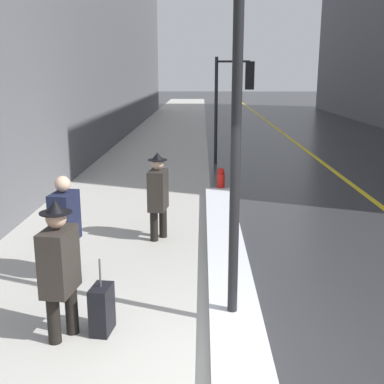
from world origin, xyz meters
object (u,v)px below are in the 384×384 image
Objects in this scene: pedestrian_in_fedora at (158,193)px; fire_hydrant at (221,181)px; lamp_post at (238,45)px; rolling_suitcase at (102,310)px; pedestrian_in_glasses at (59,265)px; traffic_light_near at (237,88)px; pedestrian_nearside at (65,223)px.

fire_hydrant is at bearing 167.14° from pedestrian_in_fedora.
fire_hydrant is at bearing 89.11° from lamp_post.
rolling_suitcase is 7.07m from fire_hydrant.
pedestrian_in_fedora is (0.81, 3.51, -0.02)m from pedestrian_in_glasses.
lamp_post is at bearing -90.89° from fire_hydrant.
traffic_light_near is 5.10× the size of fire_hydrant.
lamp_post is 4.14m from pedestrian_in_fedora.
lamp_post is 3.69m from pedestrian_nearside.
traffic_light_near is at bearing 173.59° from pedestrian_in_glasses.
rolling_suitcase is at bearing 115.25° from pedestrian_in_glasses.
lamp_post is 8.12× the size of fire_hydrant.
lamp_post is 7.27m from fire_hydrant.
pedestrian_in_fedora is 1.75× the size of rolling_suitcase.
pedestrian_in_glasses is 3.60m from pedestrian_in_fedora.
pedestrian_nearside is (-3.19, -9.54, -1.69)m from traffic_light_near.
pedestrian_in_fedora reaches higher than pedestrian_nearside.
pedestrian_nearside is at bearing -115.46° from fire_hydrant.
traffic_light_near is at bearing 173.23° from pedestrian_in_fedora.
pedestrian_nearside reaches higher than fire_hydrant.
pedestrian_in_glasses is at bearing -97.78° from traffic_light_near.
pedestrian_in_fedora is 2.37× the size of fire_hydrant.
pedestrian_nearside is at bearing 151.26° from lamp_post.
pedestrian_nearside is 1.88m from rolling_suitcase.
lamp_post is 3.43m from rolling_suitcase.
fire_hydrant is at bearing 161.98° from pedestrian_nearside.
traffic_light_near reaches higher than pedestrian_in_glasses.
pedestrian_in_fedora is (-1.19, 3.12, -2.44)m from lamp_post.
pedestrian_in_glasses is 1.06× the size of pedestrian_nearside.
pedestrian_nearside is 2.17m from pedestrian_in_fedora.
rolling_suitcase is (0.43, 0.14, -0.62)m from pedestrian_in_glasses.
lamp_post reaches higher than pedestrian_in_fedora.
pedestrian_in_glasses is at bearing -5.60° from pedestrian_in_fedora.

